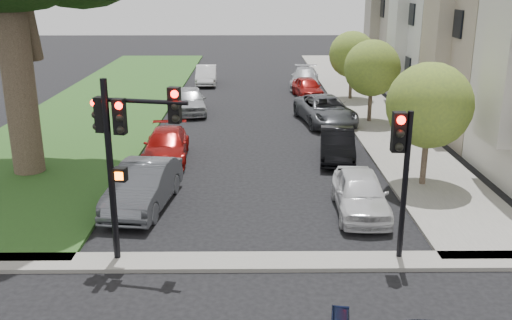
{
  "coord_description": "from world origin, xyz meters",
  "views": [
    {
      "loc": [
        -0.16,
        -11.83,
        7.3
      ],
      "look_at": [
        0.0,
        5.0,
        2.0
      ],
      "focal_mm": 40.0,
      "sensor_mm": 36.0,
      "label": 1
    }
  ],
  "objects_px": {
    "traffic_signal_main": "(124,139)",
    "car_parked_6": "(166,145)",
    "car_parked_4": "(305,78)",
    "car_parked_5": "(143,186)",
    "small_tree_b": "(372,68)",
    "car_parked_9": "(206,75)",
    "small_tree_c": "(352,55)",
    "car_parked_1": "(337,145)",
    "car_parked_7": "(190,100)",
    "traffic_signal_secondary": "(402,159)",
    "car_parked_0": "(360,193)",
    "small_tree_a": "(429,106)",
    "car_parked_2": "(325,110)",
    "car_parked_3": "(308,88)"
  },
  "relations": [
    {
      "from": "car_parked_5",
      "to": "car_parked_9",
      "type": "relative_size",
      "value": 1.1
    },
    {
      "from": "car_parked_0",
      "to": "car_parked_5",
      "type": "height_order",
      "value": "car_parked_5"
    },
    {
      "from": "traffic_signal_main",
      "to": "car_parked_6",
      "type": "height_order",
      "value": "traffic_signal_main"
    },
    {
      "from": "small_tree_a",
      "to": "car_parked_2",
      "type": "bearing_deg",
      "value": 103.6
    },
    {
      "from": "small_tree_a",
      "to": "small_tree_b",
      "type": "xyz_separation_m",
      "value": [
        0.0,
        9.95,
        -0.12
      ]
    },
    {
      "from": "car_parked_3",
      "to": "car_parked_4",
      "type": "bearing_deg",
      "value": 79.84
    },
    {
      "from": "car_parked_0",
      "to": "car_parked_6",
      "type": "relative_size",
      "value": 0.92
    },
    {
      "from": "small_tree_a",
      "to": "car_parked_7",
      "type": "bearing_deg",
      "value": 128.35
    },
    {
      "from": "car_parked_5",
      "to": "car_parked_6",
      "type": "xyz_separation_m",
      "value": [
        0.01,
        5.34,
        -0.12
      ]
    },
    {
      "from": "small_tree_b",
      "to": "traffic_signal_secondary",
      "type": "bearing_deg",
      "value": -98.85
    },
    {
      "from": "car_parked_4",
      "to": "traffic_signal_main",
      "type": "bearing_deg",
      "value": -97.97
    },
    {
      "from": "small_tree_b",
      "to": "car_parked_6",
      "type": "relative_size",
      "value": 1.0
    },
    {
      "from": "car_parked_2",
      "to": "traffic_signal_main",
      "type": "bearing_deg",
      "value": -124.2
    },
    {
      "from": "traffic_signal_main",
      "to": "car_parked_7",
      "type": "height_order",
      "value": "traffic_signal_main"
    },
    {
      "from": "small_tree_b",
      "to": "car_parked_9",
      "type": "distance_m",
      "value": 15.58
    },
    {
      "from": "small_tree_b",
      "to": "traffic_signal_main",
      "type": "bearing_deg",
      "value": -121.4
    },
    {
      "from": "small_tree_a",
      "to": "car_parked_7",
      "type": "relative_size",
      "value": 1.06
    },
    {
      "from": "car_parked_1",
      "to": "car_parked_4",
      "type": "xyz_separation_m",
      "value": [
        0.19,
        17.2,
        0.03
      ]
    },
    {
      "from": "car_parked_0",
      "to": "car_parked_3",
      "type": "relative_size",
      "value": 1.06
    },
    {
      "from": "car_parked_0",
      "to": "car_parked_1",
      "type": "bearing_deg",
      "value": 91.46
    },
    {
      "from": "car_parked_7",
      "to": "car_parked_9",
      "type": "distance_m",
      "value": 9.54
    },
    {
      "from": "small_tree_c",
      "to": "car_parked_6",
      "type": "height_order",
      "value": "small_tree_c"
    },
    {
      "from": "small_tree_a",
      "to": "traffic_signal_secondary",
      "type": "distance_m",
      "value": 6.32
    },
    {
      "from": "traffic_signal_secondary",
      "to": "traffic_signal_main",
      "type": "bearing_deg",
      "value": 179.67
    },
    {
      "from": "small_tree_c",
      "to": "car_parked_4",
      "type": "xyz_separation_m",
      "value": [
        -2.51,
        4.48,
        -2.2
      ]
    },
    {
      "from": "small_tree_c",
      "to": "car_parked_1",
      "type": "distance_m",
      "value": 13.19
    },
    {
      "from": "small_tree_a",
      "to": "car_parked_6",
      "type": "xyz_separation_m",
      "value": [
        -9.95,
        3.41,
        -2.43
      ]
    },
    {
      "from": "traffic_signal_secondary",
      "to": "car_parked_7",
      "type": "height_order",
      "value": "traffic_signal_secondary"
    },
    {
      "from": "car_parked_1",
      "to": "small_tree_b",
      "type": "bearing_deg",
      "value": 74.12
    },
    {
      "from": "small_tree_a",
      "to": "car_parked_0",
      "type": "bearing_deg",
      "value": -138.23
    },
    {
      "from": "car_parked_2",
      "to": "car_parked_7",
      "type": "height_order",
      "value": "car_parked_7"
    },
    {
      "from": "car_parked_1",
      "to": "car_parked_3",
      "type": "bearing_deg",
      "value": 96.14
    },
    {
      "from": "car_parked_6",
      "to": "car_parked_9",
      "type": "xyz_separation_m",
      "value": [
        0.32,
        18.58,
        0.05
      ]
    },
    {
      "from": "car_parked_7",
      "to": "small_tree_a",
      "type": "bearing_deg",
      "value": -59.63
    },
    {
      "from": "car_parked_0",
      "to": "car_parked_6",
      "type": "bearing_deg",
      "value": 142.87
    },
    {
      "from": "car_parked_7",
      "to": "car_parked_2",
      "type": "bearing_deg",
      "value": -27.15
    },
    {
      "from": "traffic_signal_main",
      "to": "car_parked_9",
      "type": "height_order",
      "value": "traffic_signal_main"
    },
    {
      "from": "traffic_signal_main",
      "to": "car_parked_2",
      "type": "relative_size",
      "value": 0.95
    },
    {
      "from": "traffic_signal_secondary",
      "to": "car_parked_0",
      "type": "height_order",
      "value": "traffic_signal_secondary"
    },
    {
      "from": "car_parked_1",
      "to": "car_parked_9",
      "type": "height_order",
      "value": "car_parked_9"
    },
    {
      "from": "traffic_signal_main",
      "to": "car_parked_3",
      "type": "distance_m",
      "value": 23.97
    },
    {
      "from": "small_tree_c",
      "to": "car_parked_0",
      "type": "height_order",
      "value": "small_tree_c"
    },
    {
      "from": "car_parked_5",
      "to": "small_tree_b",
      "type": "bearing_deg",
      "value": 56.99
    },
    {
      "from": "car_parked_0",
      "to": "small_tree_a",
      "type": "bearing_deg",
      "value": 44.12
    },
    {
      "from": "car_parked_0",
      "to": "car_parked_3",
      "type": "height_order",
      "value": "car_parked_0"
    },
    {
      "from": "car_parked_7",
      "to": "car_parked_9",
      "type": "xyz_separation_m",
      "value": [
        0.23,
        9.53,
        -0.05
      ]
    },
    {
      "from": "traffic_signal_main",
      "to": "traffic_signal_secondary",
      "type": "bearing_deg",
      "value": -0.33
    },
    {
      "from": "small_tree_b",
      "to": "car_parked_2",
      "type": "distance_m",
      "value": 3.26
    },
    {
      "from": "traffic_signal_secondary",
      "to": "car_parked_0",
      "type": "bearing_deg",
      "value": 95.65
    },
    {
      "from": "traffic_signal_main",
      "to": "car_parked_9",
      "type": "distance_m",
      "value": 27.91
    }
  ]
}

